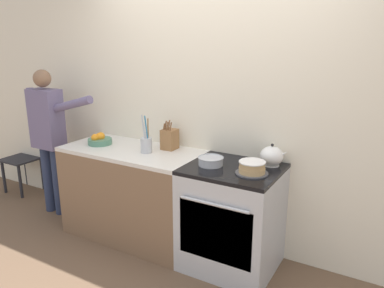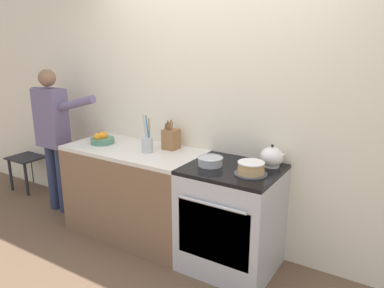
{
  "view_description": "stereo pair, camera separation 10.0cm",
  "coord_description": "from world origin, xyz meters",
  "px_view_note": "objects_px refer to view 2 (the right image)",
  "views": [
    {
      "loc": [
        1.45,
        -2.28,
        1.87
      ],
      "look_at": [
        -0.03,
        0.29,
        1.03
      ],
      "focal_mm": 35.0,
      "sensor_mm": 36.0,
      "label": 1
    },
    {
      "loc": [
        1.54,
        -2.23,
        1.87
      ],
      "look_at": [
        -0.03,
        0.29,
        1.03
      ],
      "focal_mm": 35.0,
      "sensor_mm": 36.0,
      "label": 2
    }
  ],
  "objects_px": {
    "person_baker": "(53,130)",
    "dining_chair": "(33,151)",
    "mixing_bowl": "(210,161)",
    "fruit_bowl": "(102,139)",
    "knife_block": "(171,139)",
    "layer_cake": "(251,169)",
    "tea_kettle": "(272,157)",
    "stove_range": "(231,218)",
    "utensil_crock": "(147,143)"
  },
  "relations": [
    {
      "from": "person_baker",
      "to": "dining_chair",
      "type": "bearing_deg",
      "value": 158.06
    },
    {
      "from": "mixing_bowl",
      "to": "person_baker",
      "type": "relative_size",
      "value": 0.13
    },
    {
      "from": "fruit_bowl",
      "to": "knife_block",
      "type": "bearing_deg",
      "value": 16.6
    },
    {
      "from": "layer_cake",
      "to": "tea_kettle",
      "type": "relative_size",
      "value": 1.1
    },
    {
      "from": "tea_kettle",
      "to": "stove_range",
      "type": "bearing_deg",
      "value": -140.99
    },
    {
      "from": "utensil_crock",
      "to": "dining_chair",
      "type": "relative_size",
      "value": 0.41
    },
    {
      "from": "mixing_bowl",
      "to": "utensil_crock",
      "type": "bearing_deg",
      "value": 177.86
    },
    {
      "from": "fruit_bowl",
      "to": "dining_chair",
      "type": "height_order",
      "value": "fruit_bowl"
    },
    {
      "from": "mixing_bowl",
      "to": "fruit_bowl",
      "type": "xyz_separation_m",
      "value": [
        -1.22,
        0.02,
        0.01
      ]
    },
    {
      "from": "fruit_bowl",
      "to": "stove_range",
      "type": "bearing_deg",
      "value": 0.78
    },
    {
      "from": "dining_chair",
      "to": "stove_range",
      "type": "bearing_deg",
      "value": -36.99
    },
    {
      "from": "stove_range",
      "to": "layer_cake",
      "type": "height_order",
      "value": "layer_cake"
    },
    {
      "from": "knife_block",
      "to": "fruit_bowl",
      "type": "distance_m",
      "value": 0.71
    },
    {
      "from": "stove_range",
      "to": "utensil_crock",
      "type": "relative_size",
      "value": 2.55
    },
    {
      "from": "knife_block",
      "to": "tea_kettle",
      "type": "bearing_deg",
      "value": 1.04
    },
    {
      "from": "tea_kettle",
      "to": "utensil_crock",
      "type": "xyz_separation_m",
      "value": [
        -1.09,
        -0.22,
        0.0
      ]
    },
    {
      "from": "mixing_bowl",
      "to": "utensil_crock",
      "type": "relative_size",
      "value": 0.61
    },
    {
      "from": "layer_cake",
      "to": "knife_block",
      "type": "xyz_separation_m",
      "value": [
        -0.9,
        0.24,
        0.05
      ]
    },
    {
      "from": "utensil_crock",
      "to": "fruit_bowl",
      "type": "height_order",
      "value": "utensil_crock"
    },
    {
      "from": "layer_cake",
      "to": "utensil_crock",
      "type": "height_order",
      "value": "utensil_crock"
    },
    {
      "from": "layer_cake",
      "to": "fruit_bowl",
      "type": "height_order",
      "value": "fruit_bowl"
    },
    {
      "from": "mixing_bowl",
      "to": "dining_chair",
      "type": "bearing_deg",
      "value": 173.68
    },
    {
      "from": "knife_block",
      "to": "utensil_crock",
      "type": "xyz_separation_m",
      "value": [
        -0.12,
        -0.2,
        -0.02
      ]
    },
    {
      "from": "layer_cake",
      "to": "person_baker",
      "type": "xyz_separation_m",
      "value": [
        -2.29,
        0.02,
        0.01
      ]
    },
    {
      "from": "tea_kettle",
      "to": "fruit_bowl",
      "type": "relative_size",
      "value": 1.0
    },
    {
      "from": "tea_kettle",
      "to": "dining_chair",
      "type": "xyz_separation_m",
      "value": [
        -3.19,
        0.06,
        -0.48
      ]
    },
    {
      "from": "layer_cake",
      "to": "utensil_crock",
      "type": "distance_m",
      "value": 1.02
    },
    {
      "from": "knife_block",
      "to": "fruit_bowl",
      "type": "relative_size",
      "value": 1.21
    },
    {
      "from": "utensil_crock",
      "to": "stove_range",
      "type": "bearing_deg",
      "value": 1.08
    },
    {
      "from": "stove_range",
      "to": "knife_block",
      "type": "relative_size",
      "value": 3.2
    },
    {
      "from": "tea_kettle",
      "to": "utensil_crock",
      "type": "relative_size",
      "value": 0.66
    },
    {
      "from": "layer_cake",
      "to": "person_baker",
      "type": "height_order",
      "value": "person_baker"
    },
    {
      "from": "stove_range",
      "to": "fruit_bowl",
      "type": "relative_size",
      "value": 3.86
    },
    {
      "from": "knife_block",
      "to": "mixing_bowl",
      "type": "bearing_deg",
      "value": -22.41
    },
    {
      "from": "layer_cake",
      "to": "mixing_bowl",
      "type": "distance_m",
      "value": 0.36
    },
    {
      "from": "stove_range",
      "to": "dining_chair",
      "type": "height_order",
      "value": "stove_range"
    },
    {
      "from": "layer_cake",
      "to": "tea_kettle",
      "type": "xyz_separation_m",
      "value": [
        0.07,
        0.26,
        0.03
      ]
    },
    {
      "from": "stove_range",
      "to": "person_baker",
      "type": "height_order",
      "value": "person_baker"
    },
    {
      "from": "person_baker",
      "to": "fruit_bowl",
      "type": "bearing_deg",
      "value": -0.55
    },
    {
      "from": "fruit_bowl",
      "to": "person_baker",
      "type": "height_order",
      "value": "person_baker"
    },
    {
      "from": "layer_cake",
      "to": "tea_kettle",
      "type": "height_order",
      "value": "tea_kettle"
    },
    {
      "from": "stove_range",
      "to": "knife_block",
      "type": "height_order",
      "value": "knife_block"
    },
    {
      "from": "stove_range",
      "to": "mixing_bowl",
      "type": "height_order",
      "value": "mixing_bowl"
    },
    {
      "from": "mixing_bowl",
      "to": "person_baker",
      "type": "height_order",
      "value": "person_baker"
    },
    {
      "from": "knife_block",
      "to": "utensil_crock",
      "type": "bearing_deg",
      "value": -121.06
    },
    {
      "from": "stove_range",
      "to": "tea_kettle",
      "type": "xyz_separation_m",
      "value": [
        0.25,
        0.2,
        0.52
      ]
    },
    {
      "from": "knife_block",
      "to": "dining_chair",
      "type": "xyz_separation_m",
      "value": [
        -2.22,
        0.08,
        -0.5
      ]
    },
    {
      "from": "stove_range",
      "to": "dining_chair",
      "type": "distance_m",
      "value": 2.95
    },
    {
      "from": "tea_kettle",
      "to": "fruit_bowl",
      "type": "bearing_deg",
      "value": -172.4
    },
    {
      "from": "tea_kettle",
      "to": "knife_block",
      "type": "height_order",
      "value": "knife_block"
    }
  ]
}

